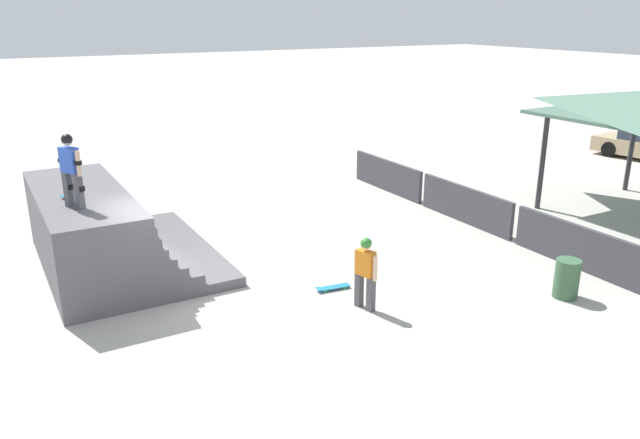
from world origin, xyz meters
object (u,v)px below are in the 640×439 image
(skater_on_deck, at_px, (70,166))
(bystander_walking, at_px, (366,268))
(skateboard_on_deck, at_px, (73,199))
(skateboard_on_ground, at_px, (332,287))
(trash_bin, at_px, (567,279))

(skater_on_deck, xyz_separation_m, bystander_walking, (3.72, 4.85, -1.91))
(skateboard_on_deck, xyz_separation_m, bystander_walking, (4.20, 4.83, -1.07))
(skateboard_on_ground, bearing_deg, skateboard_on_deck, -26.39)
(skater_on_deck, height_order, skateboard_on_ground, skater_on_deck)
(skateboard_on_ground, bearing_deg, trash_bin, 153.46)
(skater_on_deck, bearing_deg, trash_bin, 27.75)
(skater_on_deck, distance_m, bystander_walking, 6.41)
(skateboard_on_ground, bearing_deg, bystander_walking, 103.65)
(bystander_walking, xyz_separation_m, trash_bin, (1.66, 4.05, -0.48))
(bystander_walking, bearing_deg, skater_on_deck, 38.30)
(skater_on_deck, distance_m, skateboard_on_deck, 0.96)
(skateboard_on_deck, bearing_deg, bystander_walking, 33.06)
(skateboard_on_ground, xyz_separation_m, trash_bin, (2.76, 4.17, 0.37))
(skater_on_deck, bearing_deg, skateboard_on_ground, 29.92)
(skateboard_on_deck, xyz_separation_m, skateboard_on_ground, (3.10, 4.70, -1.92))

